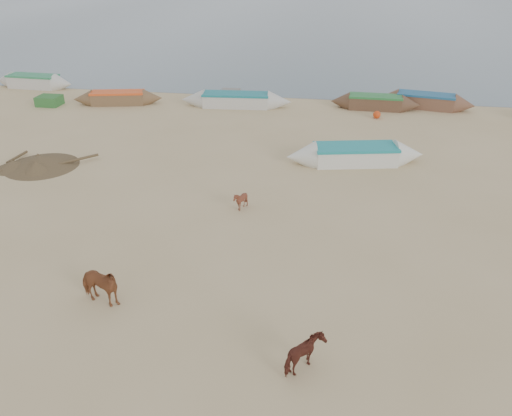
# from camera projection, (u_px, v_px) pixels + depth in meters

# --- Properties ---
(ground) EXTENTS (140.00, 140.00, 0.00)m
(ground) POSITION_uv_depth(u_px,v_px,m) (233.00, 304.00, 13.98)
(ground) COLOR tan
(ground) RESTS_ON ground
(sea) EXTENTS (160.00, 160.00, 0.00)m
(sea) POSITION_uv_depth(u_px,v_px,m) (330.00, 7.00, 85.76)
(sea) COLOR slate
(sea) RESTS_ON ground
(cow_adult) EXTENTS (1.56, 0.99, 1.22)m
(cow_adult) POSITION_uv_depth(u_px,v_px,m) (99.00, 286.00, 13.73)
(cow_adult) COLOR brown
(cow_adult) RESTS_ON ground
(calf_front) EXTENTS (0.89, 0.85, 0.77)m
(calf_front) POSITION_uv_depth(u_px,v_px,m) (241.00, 200.00, 18.92)
(calf_front) COLOR brown
(calf_front) RESTS_ON ground
(calf_right) EXTENTS (0.96, 1.07, 0.93)m
(calf_right) POSITION_uv_depth(u_px,v_px,m) (306.00, 355.00, 11.59)
(calf_right) COLOR #59271C
(calf_right) RESTS_ON ground
(near_canoe) EXTENTS (6.54, 2.75, 0.86)m
(near_canoe) POSITION_uv_depth(u_px,v_px,m) (355.00, 155.00, 23.02)
(near_canoe) COLOR silver
(near_canoe) RESTS_ON ground
(debris_pile) EXTENTS (3.58, 3.58, 0.50)m
(debris_pile) POSITION_uv_depth(u_px,v_px,m) (41.00, 161.00, 22.78)
(debris_pile) COLOR brown
(debris_pile) RESTS_ON ground
(waterline_canoes) EXTENTS (58.28, 5.09, 0.92)m
(waterline_canoes) POSITION_uv_depth(u_px,v_px,m) (274.00, 97.00, 31.96)
(waterline_canoes) COLOR brown
(waterline_canoes) RESTS_ON ground
(beach_clutter) EXTENTS (42.42, 4.67, 0.64)m
(beach_clutter) POSITION_uv_depth(u_px,v_px,m) (353.00, 105.00, 30.76)
(beach_clutter) COLOR #2F682F
(beach_clutter) RESTS_ON ground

